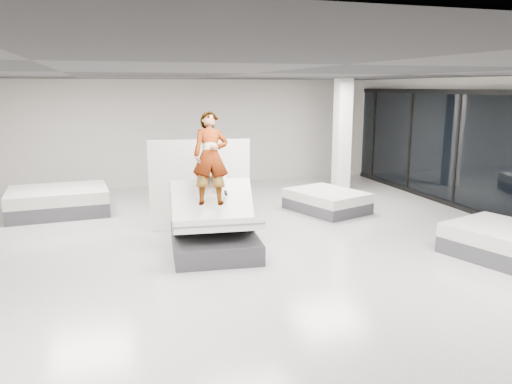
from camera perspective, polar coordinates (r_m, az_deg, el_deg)
room at (r=8.75m, az=-0.56°, el=2.88°), size 14.00×14.04×3.20m
hero_bed at (r=9.16m, az=-4.80°, el=-4.38°), size 1.69×2.14×1.35m
person at (r=9.28m, az=-5.15°, el=1.69°), size 0.83×1.86×1.27m
remote at (r=9.01m, az=-3.48°, el=-0.12°), size 0.06×0.15×0.08m
divider_panel at (r=10.52m, az=-6.42°, el=0.78°), size 2.10×0.33×1.91m
flat_bed_right_far at (r=12.28m, az=8.09°, el=-1.02°), size 1.88×2.15×0.50m
flat_bed_right_near at (r=9.85m, az=27.22°, el=-5.33°), size 2.04×2.37×0.55m
flat_bed_left_far at (r=12.77m, az=-21.65°, el=-0.99°), size 2.34×1.83×0.61m
column at (r=14.38m, az=9.81°, el=6.27°), size 0.40×0.40×3.20m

